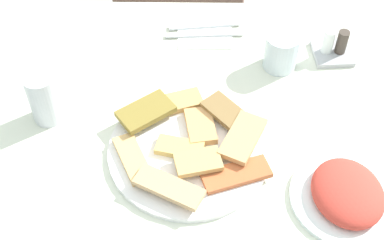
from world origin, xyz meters
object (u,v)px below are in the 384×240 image
object	(u,v)px
salad_plate_greens	(347,194)
condiment_caddy	(333,48)
pide_platter	(190,146)
spoon	(205,25)
dining_table	(194,139)
fork	(205,35)
paper_napkin	(205,31)
soda_can	(44,98)
drinking_glass	(281,51)

from	to	relation	value
salad_plate_greens	condiment_caddy	world-z (taller)	condiment_caddy
pide_platter	salad_plate_greens	size ratio (longest dim) A/B	1.55
spoon	condiment_caddy	xyz separation A→B (m)	(0.31, -0.10, 0.02)
dining_table	fork	bearing A→B (deg)	84.67
dining_table	pide_platter	xyz separation A→B (m)	(-0.01, -0.10, 0.10)
pide_platter	salad_plate_greens	bearing A→B (deg)	-21.01
spoon	paper_napkin	bearing A→B (deg)	-96.91
dining_table	pide_platter	bearing A→B (deg)	-94.31
paper_napkin	spoon	size ratio (longest dim) A/B	0.75
soda_can	drinking_glass	distance (m)	0.54
fork	spoon	size ratio (longest dim) A/B	1.07
dining_table	fork	size ratio (longest dim) A/B	5.59
pide_platter	fork	world-z (taller)	pide_platter
paper_napkin	dining_table	bearing A→B (deg)	-94.98
drinking_glass	salad_plate_greens	bearing A→B (deg)	-75.66
spoon	salad_plate_greens	bearing A→B (deg)	-68.87
soda_can	salad_plate_greens	bearing A→B (deg)	-18.46
pide_platter	paper_napkin	world-z (taller)	pide_platter
dining_table	soda_can	size ratio (longest dim) A/B	8.87
salad_plate_greens	spoon	xyz separation A→B (m)	(-0.27, 0.50, -0.01)
dining_table	fork	world-z (taller)	fork
pide_platter	drinking_glass	xyz separation A→B (m)	(0.21, 0.25, 0.03)
salad_plate_greens	drinking_glass	size ratio (longest dim) A/B	2.41
salad_plate_greens	paper_napkin	world-z (taller)	salad_plate_greens
dining_table	spoon	distance (m)	0.31
fork	paper_napkin	bearing A→B (deg)	86.40
pide_platter	spoon	size ratio (longest dim) A/B	1.84
spoon	drinking_glass	bearing A→B (deg)	-45.00
dining_table	soda_can	xyz separation A→B (m)	(-0.31, -0.01, 0.15)
paper_napkin	spoon	world-z (taller)	spoon
paper_napkin	condiment_caddy	world-z (taller)	condiment_caddy
pide_platter	soda_can	bearing A→B (deg)	164.11
salad_plate_greens	drinking_glass	xyz separation A→B (m)	(-0.09, 0.37, 0.03)
fork	condiment_caddy	size ratio (longest dim) A/B	1.99
spoon	condiment_caddy	distance (m)	0.32
soda_can	spoon	distance (m)	0.46
dining_table	spoon	xyz separation A→B (m)	(0.02, 0.29, 0.09)
dining_table	fork	xyz separation A→B (m)	(0.02, 0.26, 0.09)
salad_plate_greens	paper_napkin	size ratio (longest dim) A/B	1.59
salad_plate_greens	spoon	bearing A→B (deg)	118.04
dining_table	spoon	world-z (taller)	spoon
drinking_glass	paper_napkin	size ratio (longest dim) A/B	0.66
soda_can	fork	xyz separation A→B (m)	(0.34, 0.27, -0.06)
fork	spoon	bearing A→B (deg)	86.40
dining_table	paper_napkin	world-z (taller)	paper_napkin
dining_table	salad_plate_greens	world-z (taller)	salad_plate_greens
drinking_glass	pide_platter	bearing A→B (deg)	-129.23
soda_can	paper_napkin	xyz separation A→B (m)	(0.34, 0.28, -0.06)
salad_plate_greens	soda_can	world-z (taller)	soda_can
paper_napkin	fork	world-z (taller)	fork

